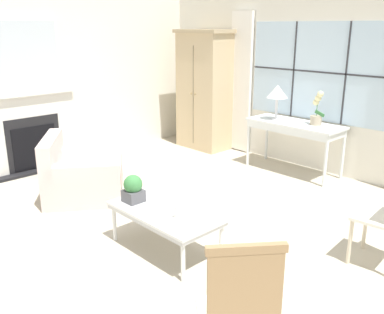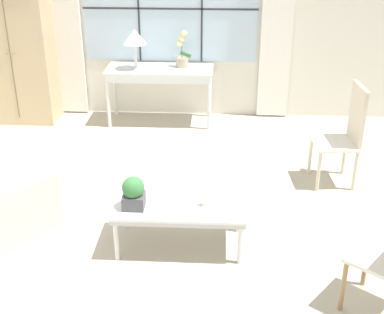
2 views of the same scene
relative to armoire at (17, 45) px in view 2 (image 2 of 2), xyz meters
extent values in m
plane|color=#B2A893|center=(2.01, -2.68, -1.03)|extent=(14.00, 14.00, 0.00)
cube|color=silver|center=(2.01, 0.35, 0.37)|extent=(7.20, 0.06, 2.80)
cube|color=silver|center=(2.01, 0.32, 0.44)|extent=(2.34, 0.01, 1.41)
cube|color=#2D2D33|center=(1.59, 0.31, 0.44)|extent=(0.02, 0.02, 1.41)
cube|color=#2D2D33|center=(2.43, 0.31, 0.44)|extent=(0.02, 0.02, 1.41)
cube|color=#2D2D33|center=(2.01, 0.31, 0.44)|extent=(2.34, 0.02, 0.02)
cube|color=white|center=(0.59, 0.27, 0.15)|extent=(0.42, 0.06, 2.32)
cube|color=white|center=(3.43, 0.27, 0.15)|extent=(0.42, 0.06, 2.32)
cube|color=tan|center=(0.00, 0.00, -0.04)|extent=(0.90, 0.54, 2.00)
cube|color=#74644C|center=(0.00, -0.28, -0.08)|extent=(0.01, 0.01, 1.68)
sphere|color=#997F4C|center=(-0.05, -0.28, -0.04)|extent=(0.03, 0.03, 0.03)
sphere|color=#997F4C|center=(0.05, -0.28, -0.04)|extent=(0.03, 0.03, 0.03)
cube|color=silver|center=(1.89, -0.02, -0.29)|extent=(1.41, 0.56, 0.03)
cube|color=silver|center=(1.89, -0.02, -0.36)|extent=(1.36, 0.54, 0.10)
cylinder|color=silver|center=(1.22, -0.26, -0.67)|extent=(0.04, 0.04, 0.73)
cylinder|color=silver|center=(2.56, -0.26, -0.67)|extent=(0.04, 0.04, 0.73)
cylinder|color=silver|center=(1.22, 0.22, -0.67)|extent=(0.04, 0.04, 0.73)
cylinder|color=silver|center=(2.56, 0.22, -0.67)|extent=(0.04, 0.04, 0.73)
cylinder|color=silver|center=(1.58, -0.07, -0.26)|extent=(0.12, 0.12, 0.02)
cylinder|color=silver|center=(1.58, -0.07, -0.10)|extent=(0.04, 0.04, 0.31)
cone|color=white|center=(1.58, -0.07, 0.15)|extent=(0.31, 0.31, 0.19)
cylinder|color=tan|center=(2.18, 0.05, -0.21)|extent=(0.16, 0.16, 0.13)
cylinder|color=#38753D|center=(2.18, 0.05, 0.03)|extent=(0.01, 0.01, 0.34)
cube|color=#38753D|center=(2.23, 0.05, -0.10)|extent=(0.15, 0.02, 0.09)
sphere|color=beige|center=(2.15, 0.06, 0.04)|extent=(0.09, 0.09, 0.09)
sphere|color=beige|center=(2.18, 0.06, 0.10)|extent=(0.09, 0.09, 0.09)
sphere|color=beige|center=(2.21, 0.06, 0.17)|extent=(0.09, 0.09, 0.09)
cube|color=beige|center=(0.91, -3.00, -0.76)|extent=(0.71, 0.88, 0.55)
cube|color=white|center=(3.91, -1.67, -0.58)|extent=(0.48, 0.48, 0.03)
cube|color=beige|center=(4.11, -1.66, -0.28)|extent=(0.07, 0.41, 0.57)
cube|color=beige|center=(4.11, -1.66, 0.02)|extent=(0.08, 0.43, 0.05)
cylinder|color=beige|center=(3.74, -1.88, -0.81)|extent=(0.04, 0.04, 0.44)
cylinder|color=beige|center=(3.70, -1.50, -0.81)|extent=(0.04, 0.04, 0.44)
cylinder|color=beige|center=(4.12, -1.85, -0.81)|extent=(0.04, 0.04, 0.44)
cylinder|color=beige|center=(4.08, -1.47, -0.81)|extent=(0.04, 0.04, 0.44)
cube|color=white|center=(3.89, -3.68, -0.59)|extent=(0.62, 0.62, 0.03)
cylinder|color=#9E7A51|center=(3.63, -3.71, -0.82)|extent=(0.04, 0.04, 0.43)
cylinder|color=#9E7A51|center=(3.86, -3.41, -0.82)|extent=(0.04, 0.04, 0.43)
cube|color=silver|center=(2.38, -2.94, -0.62)|extent=(1.13, 0.58, 0.03)
cube|color=beige|center=(2.38, -2.94, -0.65)|extent=(1.11, 0.57, 0.04)
cylinder|color=silver|center=(1.86, -3.18, -0.83)|extent=(0.04, 0.04, 0.40)
cylinder|color=silver|center=(2.89, -3.18, -0.83)|extent=(0.04, 0.04, 0.40)
cylinder|color=silver|center=(1.86, -2.70, -0.83)|extent=(0.04, 0.04, 0.40)
cylinder|color=silver|center=(2.89, -2.70, -0.83)|extent=(0.04, 0.04, 0.40)
cube|color=#4C4C51|center=(2.00, -3.03, -0.55)|extent=(0.18, 0.18, 0.12)
sphere|color=#38753D|center=(2.00, -3.03, -0.42)|extent=(0.19, 0.19, 0.19)
cylinder|color=silver|center=(2.60, -2.97, -0.60)|extent=(0.10, 0.10, 0.01)
cylinder|color=white|center=(2.60, -2.97, -0.54)|extent=(0.07, 0.07, 0.11)
cylinder|color=black|center=(2.60, -2.97, -0.48)|extent=(0.00, 0.00, 0.01)
camera|label=1|loc=(5.27, -5.35, 1.08)|focal=40.00mm
camera|label=2|loc=(2.70, -6.87, 1.71)|focal=50.00mm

